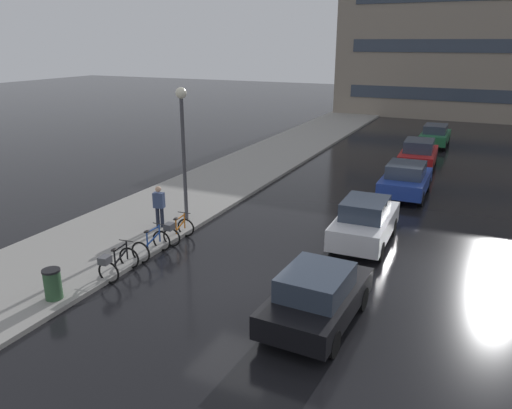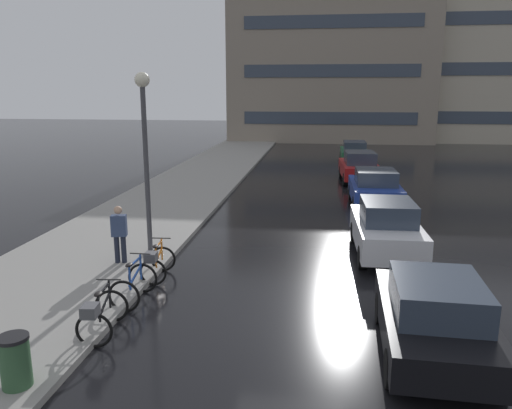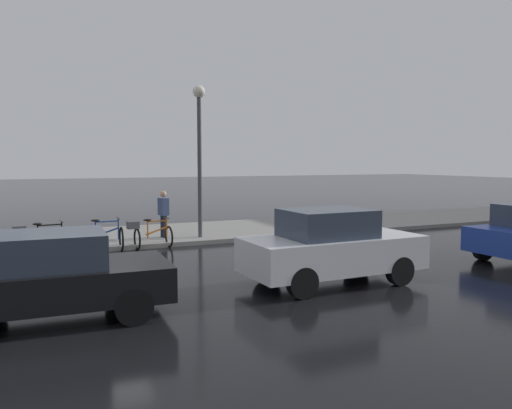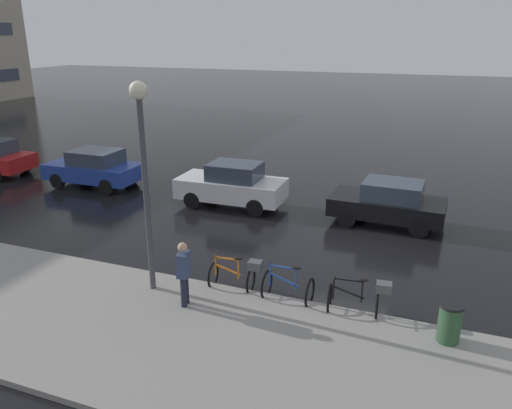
{
  "view_description": "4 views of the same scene",
  "coord_description": "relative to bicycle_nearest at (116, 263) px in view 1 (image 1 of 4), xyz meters",
  "views": [
    {
      "loc": [
        5.98,
        -11.46,
        6.82
      ],
      "look_at": [
        -0.65,
        2.59,
        1.7
      ],
      "focal_mm": 35.0,
      "sensor_mm": 36.0,
      "label": 1
    },
    {
      "loc": [
        0.52,
        -9.39,
        4.73
      ],
      "look_at": [
        -1.41,
        5.38,
        1.31
      ],
      "focal_mm": 35.0,
      "sensor_mm": 36.0,
      "label": 2
    },
    {
      "loc": [
        11.68,
        -1.12,
        2.72
      ],
      "look_at": [
        0.45,
        3.98,
        1.64
      ],
      "focal_mm": 35.0,
      "sensor_mm": 36.0,
      "label": 3
    },
    {
      "loc": [
        -13.87,
        -2.31,
        6.21
      ],
      "look_at": [
        -1.47,
        2.43,
        1.62
      ],
      "focal_mm": 35.0,
      "sensor_mm": 36.0,
      "label": 4
    }
  ],
  "objects": [
    {
      "name": "sidewalk_kerb",
      "position": [
        -2.38,
        10.94,
        -0.43
      ],
      "size": [
        4.8,
        60.0,
        0.14
      ],
      "primitive_type": "cube",
      "color": "gray",
      "rests_on": "ground"
    },
    {
      "name": "bicycle_second",
      "position": [
        0.01,
        1.73,
        -0.09
      ],
      "size": [
        0.76,
        1.17,
        1.01
      ],
      "color": "black",
      "rests_on": "ground"
    },
    {
      "name": "car_green",
      "position": [
        6.31,
        24.73,
        0.26
      ],
      "size": [
        1.74,
        3.76,
        1.48
      ],
      "color": "#1E6038",
      "rests_on": "ground"
    },
    {
      "name": "streetlamp",
      "position": [
        -0.75,
        5.03,
        3.03
      ],
      "size": [
        0.41,
        0.41,
        5.22
      ],
      "color": "#424247",
      "rests_on": "ground"
    },
    {
      "name": "bicycle_third",
      "position": [
        0.09,
        3.08,
        -0.01
      ],
      "size": [
        0.76,
        1.36,
        0.96
      ],
      "color": "black",
      "rests_on": "ground"
    },
    {
      "name": "building_facade_main",
      "position": [
        4.8,
        40.9,
        5.89
      ],
      "size": [
        18.63,
        7.84,
        12.77
      ],
      "color": "gray",
      "rests_on": "ground"
    },
    {
      "name": "ground_plane",
      "position": [
        3.62,
        0.94,
        -0.5
      ],
      "size": [
        140.0,
        140.0,
        0.0
      ],
      "primitive_type": "plane",
      "color": "black"
    },
    {
      "name": "bicycle_nearest",
      "position": [
        0.0,
        0.0,
        0.0
      ],
      "size": [
        0.83,
        1.44,
        0.99
      ],
      "color": "black",
      "rests_on": "ground"
    },
    {
      "name": "car_red",
      "position": [
        6.17,
        18.03,
        0.31
      ],
      "size": [
        2.01,
        4.16,
        1.61
      ],
      "color": "#AD1919",
      "rests_on": "ground"
    },
    {
      "name": "car_black",
      "position": [
        6.25,
        0.14,
        0.27
      ],
      "size": [
        1.98,
        3.84,
        1.51
      ],
      "color": "black",
      "rests_on": "ground"
    },
    {
      "name": "car_white",
      "position": [
        6.09,
        5.83,
        0.32
      ],
      "size": [
        1.83,
        4.04,
        1.66
      ],
      "color": "silver",
      "rests_on": "ground"
    },
    {
      "name": "car_blue",
      "position": [
        6.41,
        12.32,
        0.29
      ],
      "size": [
        1.98,
        4.01,
        1.56
      ],
      "color": "navy",
      "rests_on": "ground"
    },
    {
      "name": "pedestrian",
      "position": [
        -1.18,
        3.88,
        0.48
      ],
      "size": [
        0.44,
        0.32,
        1.72
      ],
      "color": "#1E2333",
      "rests_on": "ground"
    },
    {
      "name": "trash_bin",
      "position": [
        -0.53,
        -1.92,
        0.01
      ],
      "size": [
        0.49,
        0.49,
        1.0
      ],
      "color": "#2D5133",
      "rests_on": "ground"
    }
  ]
}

